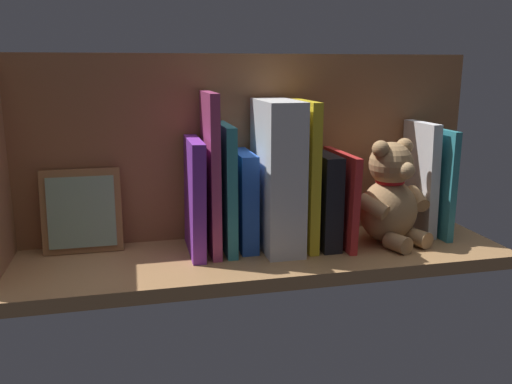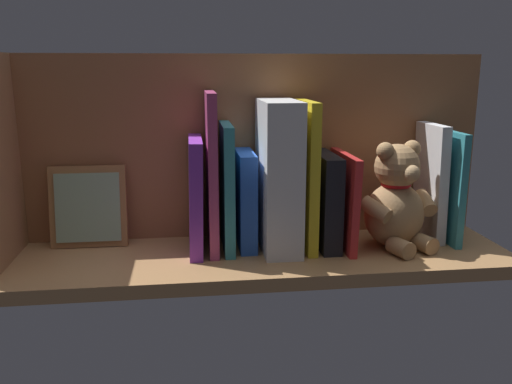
# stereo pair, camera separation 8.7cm
# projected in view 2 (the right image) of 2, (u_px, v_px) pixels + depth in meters

# --- Properties ---
(ground_plane) EXTENTS (0.85, 0.24, 0.02)m
(ground_plane) POSITION_uv_depth(u_px,v_px,m) (256.00, 257.00, 0.90)
(ground_plane) COLOR #A87A4C
(shelf_back_panel) EXTENTS (0.85, 0.02, 0.33)m
(shelf_back_panel) POSITION_uv_depth(u_px,v_px,m) (249.00, 147.00, 0.95)
(shelf_back_panel) COLOR #9B633D
(shelf_back_panel) RESTS_ON ground_plane
(book_0) EXTENTS (0.01, 0.13, 0.20)m
(book_0) POSITION_uv_depth(u_px,v_px,m) (446.00, 186.00, 0.94)
(book_0) COLOR teal
(book_0) RESTS_ON ground_plane
(book_1) EXTENTS (0.02, 0.10, 0.21)m
(book_1) POSITION_uv_depth(u_px,v_px,m) (430.00, 182.00, 0.95)
(book_1) COLOR silver
(book_1) RESTS_ON ground_plane
(teddy_bear) EXTENTS (0.14, 0.14, 0.18)m
(teddy_bear) POSITION_uv_depth(u_px,v_px,m) (397.00, 201.00, 0.90)
(teddy_bear) COLOR tan
(teddy_bear) RESTS_ON ground_plane
(book_2) EXTENTS (0.02, 0.15, 0.16)m
(book_2) POSITION_uv_depth(u_px,v_px,m) (343.00, 200.00, 0.91)
(book_2) COLOR red
(book_2) RESTS_ON ground_plane
(book_3) EXTENTS (0.03, 0.13, 0.16)m
(book_3) POSITION_uv_depth(u_px,v_px,m) (324.00, 200.00, 0.91)
(book_3) COLOR black
(book_3) RESTS_ON ground_plane
(book_4) EXTENTS (0.02, 0.14, 0.25)m
(book_4) POSITION_uv_depth(u_px,v_px,m) (306.00, 175.00, 0.90)
(book_4) COLOR yellow
(book_4) RESTS_ON ground_plane
(dictionary_thick_white) EXTENTS (0.06, 0.15, 0.25)m
(dictionary_thick_white) POSITION_uv_depth(u_px,v_px,m) (279.00, 176.00, 0.89)
(dictionary_thick_white) COLOR white
(dictionary_thick_white) RESTS_ON ground_plane
(book_5) EXTENTS (0.03, 0.11, 0.16)m
(book_5) POSITION_uv_depth(u_px,v_px,m) (246.00, 200.00, 0.91)
(book_5) COLOR blue
(book_5) RESTS_ON ground_plane
(book_6) EXTENTS (0.02, 0.13, 0.21)m
(book_6) POSITION_uv_depth(u_px,v_px,m) (227.00, 187.00, 0.89)
(book_6) COLOR teal
(book_6) RESTS_ON ground_plane
(book_7) EXTENTS (0.02, 0.13, 0.26)m
(book_7) POSITION_uv_depth(u_px,v_px,m) (212.00, 172.00, 0.88)
(book_7) COLOR #B23F72
(book_7) RESTS_ON ground_plane
(book_8) EXTENTS (0.02, 0.13, 0.19)m
(book_8) POSITION_uv_depth(u_px,v_px,m) (196.00, 195.00, 0.88)
(book_8) COLOR purple
(book_8) RESTS_ON ground_plane
(picture_frame_leaning) EXTENTS (0.13, 0.04, 0.14)m
(picture_frame_leaning) POSITION_uv_depth(u_px,v_px,m) (88.00, 207.00, 0.91)
(picture_frame_leaning) COLOR #9E6B3D
(picture_frame_leaning) RESTS_ON ground_plane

